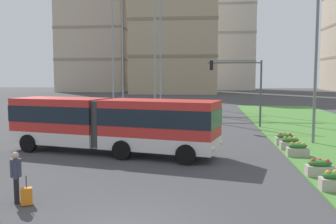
{
  "coord_description": "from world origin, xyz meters",
  "views": [
    {
      "loc": [
        2.17,
        -9.55,
        4.23
      ],
      "look_at": [
        -0.14,
        11.81,
        2.2
      ],
      "focal_mm": 40.33,
      "sensor_mm": 36.0,
      "label": 1
    }
  ],
  "objects_px": {
    "pedestrian_crossing": "(16,174)",
    "streetlight_median": "(316,61)",
    "car_navy_sedan": "(109,118)",
    "flower_planter_2": "(320,168)",
    "flower_planter_1": "(336,181)",
    "flower_planter_4": "(290,143)",
    "apartment_tower_west": "(97,17)",
    "flower_planter_5": "(285,139)",
    "traffic_light_far_right": "(242,81)",
    "flower_planter_3": "(298,149)",
    "articulated_bus": "(111,124)",
    "rolling_suitcase": "(27,196)",
    "apartment_tower_westcentre": "(176,7)",
    "apartment_tower_centre": "(229,9)"
  },
  "relations": [
    {
      "from": "pedestrian_crossing",
      "to": "streetlight_median",
      "type": "height_order",
      "value": "streetlight_median"
    },
    {
      "from": "car_navy_sedan",
      "to": "flower_planter_2",
      "type": "relative_size",
      "value": 4.1
    },
    {
      "from": "flower_planter_1",
      "to": "flower_planter_4",
      "type": "xyz_separation_m",
      "value": [
        0.0,
        7.81,
        0.0
      ]
    },
    {
      "from": "apartment_tower_west",
      "to": "flower_planter_5",
      "type": "bearing_deg",
      "value": -66.43
    },
    {
      "from": "traffic_light_far_right",
      "to": "flower_planter_3",
      "type": "bearing_deg",
      "value": -80.49
    },
    {
      "from": "flower_planter_2",
      "to": "flower_planter_3",
      "type": "distance_m",
      "value": 3.98
    },
    {
      "from": "flower_planter_4",
      "to": "traffic_light_far_right",
      "type": "relative_size",
      "value": 0.2
    },
    {
      "from": "flower_planter_4",
      "to": "traffic_light_far_right",
      "type": "height_order",
      "value": "traffic_light_far_right"
    },
    {
      "from": "flower_planter_1",
      "to": "streetlight_median",
      "type": "relative_size",
      "value": 0.12
    },
    {
      "from": "flower_planter_2",
      "to": "flower_planter_3",
      "type": "relative_size",
      "value": 1.0
    },
    {
      "from": "articulated_bus",
      "to": "pedestrian_crossing",
      "type": "xyz_separation_m",
      "value": [
        -1.08,
        -8.32,
        -0.65
      ]
    },
    {
      "from": "flower_planter_3",
      "to": "apartment_tower_west",
      "type": "xyz_separation_m",
      "value": [
        -36.82,
        87.72,
        20.72
      ]
    },
    {
      "from": "car_navy_sedan",
      "to": "flower_planter_3",
      "type": "bearing_deg",
      "value": -39.02
    },
    {
      "from": "streetlight_median",
      "to": "articulated_bus",
      "type": "bearing_deg",
      "value": -160.41
    },
    {
      "from": "car_navy_sedan",
      "to": "flower_planter_1",
      "type": "distance_m",
      "value": 20.84
    },
    {
      "from": "rolling_suitcase",
      "to": "flower_planter_2",
      "type": "relative_size",
      "value": 0.88
    },
    {
      "from": "pedestrian_crossing",
      "to": "flower_planter_4",
      "type": "height_order",
      "value": "pedestrian_crossing"
    },
    {
      "from": "apartment_tower_westcentre",
      "to": "apartment_tower_centre",
      "type": "relative_size",
      "value": 0.83
    },
    {
      "from": "apartment_tower_west",
      "to": "apartment_tower_westcentre",
      "type": "bearing_deg",
      "value": -26.4
    },
    {
      "from": "rolling_suitcase",
      "to": "flower_planter_1",
      "type": "distance_m",
      "value": 10.87
    },
    {
      "from": "streetlight_median",
      "to": "apartment_tower_west",
      "type": "distance_m",
      "value": 93.43
    },
    {
      "from": "car_navy_sedan",
      "to": "flower_planter_5",
      "type": "distance_m",
      "value": 14.69
    },
    {
      "from": "flower_planter_5",
      "to": "apartment_tower_west",
      "type": "bearing_deg",
      "value": 113.57
    },
    {
      "from": "pedestrian_crossing",
      "to": "apartment_tower_west",
      "type": "distance_m",
      "value": 101.48
    },
    {
      "from": "pedestrian_crossing",
      "to": "apartment_tower_west",
      "type": "xyz_separation_m",
      "value": [
        -25.8,
        96.06,
        20.14
      ]
    },
    {
      "from": "flower_planter_4",
      "to": "apartment_tower_centre",
      "type": "height_order",
      "value": "apartment_tower_centre"
    },
    {
      "from": "flower_planter_5",
      "to": "traffic_light_far_right",
      "type": "bearing_deg",
      "value": 103.24
    },
    {
      "from": "car_navy_sedan",
      "to": "rolling_suitcase",
      "type": "xyz_separation_m",
      "value": [
        2.29,
        -18.96,
        -0.44
      ]
    },
    {
      "from": "traffic_light_far_right",
      "to": "apartment_tower_westcentre",
      "type": "relative_size",
      "value": 0.13
    },
    {
      "from": "car_navy_sedan",
      "to": "pedestrian_crossing",
      "type": "xyz_separation_m",
      "value": [
        1.84,
        -18.76,
        0.25
      ]
    },
    {
      "from": "car_navy_sedan",
      "to": "traffic_light_far_right",
      "type": "xyz_separation_m",
      "value": [
        10.93,
        1.1,
        3.13
      ]
    },
    {
      "from": "flower_planter_1",
      "to": "traffic_light_far_right",
      "type": "bearing_deg",
      "value": 96.29
    },
    {
      "from": "flower_planter_1",
      "to": "flower_planter_4",
      "type": "distance_m",
      "value": 7.81
    },
    {
      "from": "flower_planter_1",
      "to": "flower_planter_3",
      "type": "relative_size",
      "value": 1.0
    },
    {
      "from": "pedestrian_crossing",
      "to": "flower_planter_3",
      "type": "distance_m",
      "value": 13.83
    },
    {
      "from": "apartment_tower_westcentre",
      "to": "apartment_tower_centre",
      "type": "height_order",
      "value": "apartment_tower_centre"
    },
    {
      "from": "flower_planter_4",
      "to": "rolling_suitcase",
      "type": "bearing_deg",
      "value": -135.52
    },
    {
      "from": "articulated_bus",
      "to": "streetlight_median",
      "type": "xyz_separation_m",
      "value": [
        11.83,
        4.21,
        3.55
      ]
    },
    {
      "from": "car_navy_sedan",
      "to": "flower_planter_4",
      "type": "bearing_deg",
      "value": -33.72
    },
    {
      "from": "car_navy_sedan",
      "to": "flower_planter_1",
      "type": "bearing_deg",
      "value": -51.89
    },
    {
      "from": "articulated_bus",
      "to": "flower_planter_4",
      "type": "xyz_separation_m",
      "value": [
        9.93,
        1.86,
        -1.23
      ]
    },
    {
      "from": "pedestrian_crossing",
      "to": "flower_planter_5",
      "type": "xyz_separation_m",
      "value": [
        11.02,
        11.66,
        -0.58
      ]
    },
    {
      "from": "traffic_light_far_right",
      "to": "apartment_tower_centre",
      "type": "distance_m",
      "value": 94.83
    },
    {
      "from": "flower_planter_3",
      "to": "flower_planter_2",
      "type": "bearing_deg",
      "value": -90.0
    },
    {
      "from": "flower_planter_1",
      "to": "pedestrian_crossing",
      "type": "bearing_deg",
      "value": -167.89
    },
    {
      "from": "car_navy_sedan",
      "to": "flower_planter_2",
      "type": "xyz_separation_m",
      "value": [
        12.86,
        -14.4,
        -0.33
      ]
    },
    {
      "from": "flower_planter_3",
      "to": "streetlight_median",
      "type": "bearing_deg",
      "value": 65.63
    },
    {
      "from": "car_navy_sedan",
      "to": "flower_planter_4",
      "type": "height_order",
      "value": "car_navy_sedan"
    },
    {
      "from": "flower_planter_2",
      "to": "apartment_tower_centre",
      "type": "relative_size",
      "value": 0.02
    },
    {
      "from": "rolling_suitcase",
      "to": "apartment_tower_centre",
      "type": "distance_m",
      "value": 115.74
    }
  ]
}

